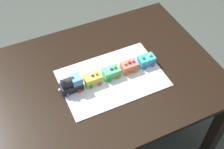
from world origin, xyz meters
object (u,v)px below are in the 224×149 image
at_px(cake_locomotive, 71,84).
at_px(cake_car_gondola_turquoise, 146,60).
at_px(dining_table, 102,87).
at_px(cake_car_hopper_mint_green, 111,73).
at_px(cake_car_flatbed_coral, 129,66).
at_px(cake_car_tanker_lemon, 93,79).

distance_m(cake_locomotive, cake_car_gondola_turquoise, 0.48).
relative_size(dining_table, cake_car_hopper_mint_green, 14.00).
bearing_deg(cake_locomotive, dining_table, 7.78).
height_order(cake_car_flatbed_coral, cake_car_gondola_turquoise, same).
bearing_deg(cake_locomotive, cake_car_gondola_turquoise, -0.00).
height_order(dining_table, cake_car_hopper_mint_green, cake_car_hopper_mint_green).
bearing_deg(cake_locomotive, cake_car_flatbed_coral, -0.00).
bearing_deg(cake_car_flatbed_coral, cake_car_tanker_lemon, 180.00).
bearing_deg(dining_table, cake_car_hopper_mint_green, -26.13).
height_order(dining_table, cake_locomotive, cake_locomotive).
xyz_separation_m(cake_locomotive, cake_car_hopper_mint_green, (0.25, -0.00, -0.02)).
bearing_deg(cake_car_hopper_mint_green, cake_car_gondola_turquoise, 0.00).
bearing_deg(cake_car_flatbed_coral, cake_locomotive, 180.00).
height_order(dining_table, cake_car_tanker_lemon, cake_car_tanker_lemon).
xyz_separation_m(cake_car_tanker_lemon, cake_car_gondola_turquoise, (0.35, 0.00, 0.00)).
bearing_deg(cake_car_tanker_lemon, dining_table, 22.41).
xyz_separation_m(dining_table, cake_locomotive, (-0.19, -0.03, 0.16)).
xyz_separation_m(cake_car_hopper_mint_green, cake_car_flatbed_coral, (0.12, 0.00, 0.00)).
distance_m(dining_table, cake_car_hopper_mint_green, 0.15).
distance_m(cake_locomotive, cake_car_tanker_lemon, 0.13).
relative_size(cake_locomotive, cake_car_hopper_mint_green, 1.40).
relative_size(cake_car_hopper_mint_green, cake_car_gondola_turquoise, 1.00).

